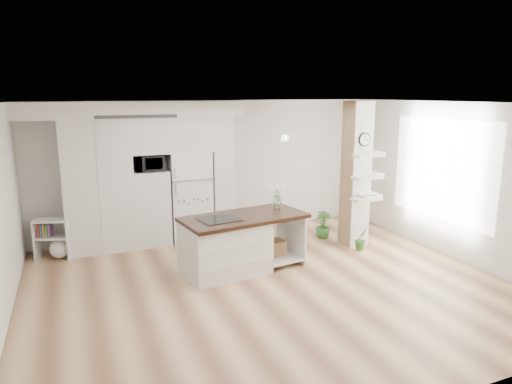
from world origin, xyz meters
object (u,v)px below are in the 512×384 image
floor_plant_a (361,239)px  bookshelf (56,241)px  refrigerator (189,196)px  kitchen_island (232,243)px

floor_plant_a → bookshelf: bearing=162.0°
refrigerator → floor_plant_a: refrigerator is taller
refrigerator → bookshelf: bearing=-175.5°
kitchen_island → floor_plant_a: 2.54m
kitchen_island → floor_plant_a: (2.52, 0.04, -0.25)m
kitchen_island → floor_plant_a: bearing=-7.6°
bookshelf → floor_plant_a: bookshelf is taller
refrigerator → bookshelf: 2.52m
bookshelf → floor_plant_a: (5.17, -1.68, -0.09)m
refrigerator → kitchen_island: size_ratio=0.83×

